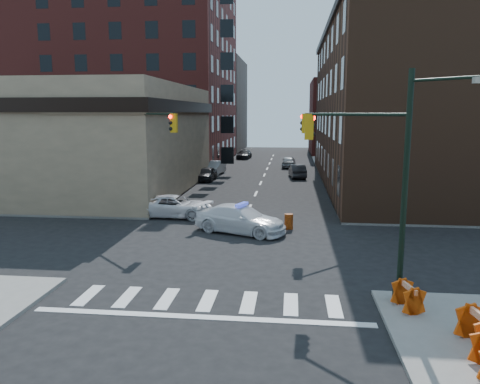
% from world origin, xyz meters
% --- Properties ---
extents(ground, '(140.00, 140.00, 0.00)m').
position_xyz_m(ground, '(0.00, 0.00, 0.00)').
color(ground, black).
rests_on(ground, ground).
extents(sidewalk_nw, '(34.00, 54.50, 0.15)m').
position_xyz_m(sidewalk_nw, '(-23.00, 32.75, 0.07)').
color(sidewalk_nw, gray).
rests_on(sidewalk_nw, ground).
extents(sidewalk_ne, '(34.00, 54.50, 0.15)m').
position_xyz_m(sidewalk_ne, '(23.00, 32.75, 0.07)').
color(sidewalk_ne, gray).
rests_on(sidewalk_ne, ground).
extents(bank_building, '(22.00, 22.00, 9.00)m').
position_xyz_m(bank_building, '(-17.00, 16.50, 4.50)').
color(bank_building, '#988164').
rests_on(bank_building, ground).
extents(apartment_block, '(25.00, 25.00, 24.00)m').
position_xyz_m(apartment_block, '(-18.50, 40.00, 12.00)').
color(apartment_block, maroon).
rests_on(apartment_block, ground).
extents(commercial_row_ne, '(14.00, 34.00, 14.00)m').
position_xyz_m(commercial_row_ne, '(13.00, 22.50, 7.00)').
color(commercial_row_ne, '#482C1C').
rests_on(commercial_row_ne, ground).
extents(filler_nw, '(20.00, 18.00, 16.00)m').
position_xyz_m(filler_nw, '(-16.00, 62.00, 8.00)').
color(filler_nw, brown).
rests_on(filler_nw, ground).
extents(filler_ne, '(16.00, 16.00, 12.00)m').
position_xyz_m(filler_ne, '(14.00, 58.00, 6.00)').
color(filler_ne, maroon).
rests_on(filler_ne, ground).
extents(signal_pole_se, '(5.40, 5.27, 8.00)m').
position_xyz_m(signal_pole_se, '(6.04, -5.52, 4.61)').
color(signal_pole_se, black).
rests_on(signal_pole_se, sidewalk_se).
extents(signal_pole_nw, '(3.58, 3.67, 8.00)m').
position_xyz_m(signal_pole_nw, '(-5.85, 5.34, 4.34)').
color(signal_pole_nw, black).
rests_on(signal_pole_nw, sidewalk_nw).
extents(signal_pole_ne, '(3.67, 3.58, 8.00)m').
position_xyz_m(signal_pole_ne, '(5.84, 5.35, 4.34)').
color(signal_pole_ne, black).
rests_on(signal_pole_ne, sidewalk_ne).
extents(tree_ne_near, '(3.00, 3.00, 4.85)m').
position_xyz_m(tree_ne_near, '(7.50, 26.00, 3.49)').
color(tree_ne_near, black).
rests_on(tree_ne_near, sidewalk_ne).
extents(tree_ne_far, '(3.00, 3.00, 4.85)m').
position_xyz_m(tree_ne_far, '(7.50, 34.00, 3.49)').
color(tree_ne_far, black).
rests_on(tree_ne_far, sidewalk_ne).
extents(police_car, '(5.76, 3.96, 1.55)m').
position_xyz_m(police_car, '(0.10, 3.08, 0.77)').
color(police_car, white).
rests_on(police_car, ground).
extents(pickup, '(5.16, 2.57, 1.40)m').
position_xyz_m(pickup, '(-4.57, 6.59, 0.70)').
color(pickup, white).
rests_on(pickup, ground).
extents(parked_car_wnear, '(1.82, 4.08, 1.36)m').
position_xyz_m(parked_car_wnear, '(-5.50, 23.23, 0.68)').
color(parked_car_wnear, black).
rests_on(parked_car_wnear, ground).
extents(parked_car_wfar, '(2.09, 4.67, 1.49)m').
position_xyz_m(parked_car_wfar, '(-5.50, 27.89, 0.74)').
color(parked_car_wfar, gray).
rests_on(parked_car_wfar, ground).
extents(parked_car_wdeep, '(2.16, 4.59, 1.29)m').
position_xyz_m(parked_car_wdeep, '(-4.06, 46.19, 0.65)').
color(parked_car_wdeep, black).
rests_on(parked_car_wdeep, ground).
extents(parked_car_enear, '(1.93, 4.33, 1.38)m').
position_xyz_m(parked_car_enear, '(3.55, 26.35, 0.69)').
color(parked_car_enear, black).
rests_on(parked_car_enear, ground).
extents(parked_car_efar, '(1.80, 4.18, 1.41)m').
position_xyz_m(parked_car_efar, '(2.59, 35.64, 0.70)').
color(parked_car_efar, '#999DA1').
rests_on(parked_car_efar, ground).
extents(pedestrian_a, '(0.83, 0.77, 1.91)m').
position_xyz_m(pedestrian_a, '(-8.31, 6.46, 1.11)').
color(pedestrian_a, black).
rests_on(pedestrian_a, sidewalk_nw).
extents(pedestrian_b, '(0.89, 0.70, 1.78)m').
position_xyz_m(pedestrian_b, '(-9.91, 8.97, 1.04)').
color(pedestrian_b, black).
rests_on(pedestrian_b, sidewalk_nw).
extents(pedestrian_c, '(0.98, 1.07, 1.76)m').
position_xyz_m(pedestrian_c, '(-13.00, 9.28, 1.03)').
color(pedestrian_c, black).
rests_on(pedestrian_c, sidewalk_nw).
extents(barrel_road, '(0.60, 0.60, 0.89)m').
position_xyz_m(barrel_road, '(2.83, 4.20, 0.45)').
color(barrel_road, orange).
rests_on(barrel_road, ground).
extents(barrel_bank, '(0.60, 0.60, 0.91)m').
position_xyz_m(barrel_bank, '(-5.50, 8.61, 0.45)').
color(barrel_bank, '#C03B09').
rests_on(barrel_bank, ground).
extents(barricade_se_a, '(0.84, 1.28, 0.88)m').
position_xyz_m(barricade_se_a, '(6.92, -7.13, 0.59)').
color(barricade_se_a, red).
rests_on(barricade_se_a, sidewalk_se).
extents(barricade_se_b, '(0.86, 1.42, 1.00)m').
position_xyz_m(barricade_se_b, '(8.30, -9.50, 0.65)').
color(barricade_se_b, red).
rests_on(barricade_se_b, sidewalk_se).
extents(barricade_nw_a, '(1.14, 0.67, 0.81)m').
position_xyz_m(barricade_nw_a, '(-8.67, 7.13, 0.55)').
color(barricade_nw_a, orange).
rests_on(barricade_nw_a, sidewalk_nw).
extents(barricade_nw_b, '(1.31, 0.83, 0.91)m').
position_xyz_m(barricade_nw_b, '(-10.29, 6.69, 0.61)').
color(barricade_nw_b, '#CD4609').
rests_on(barricade_nw_b, sidewalk_nw).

